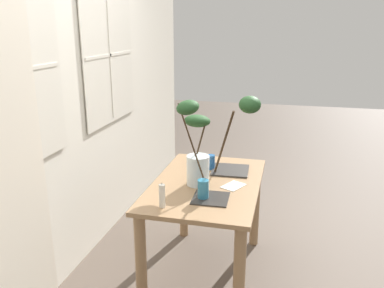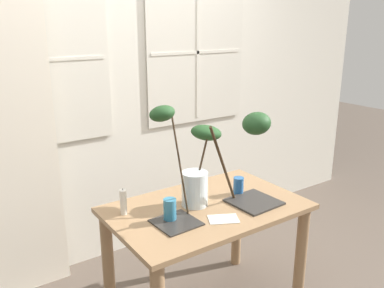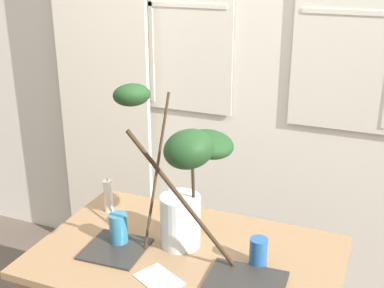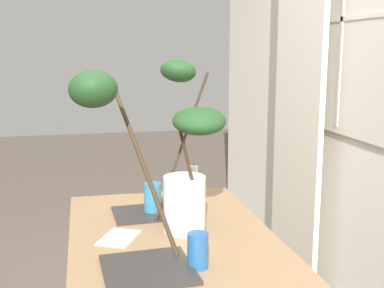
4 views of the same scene
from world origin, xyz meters
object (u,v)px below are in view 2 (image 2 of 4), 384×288
plate_square_right (254,202)px  pillar_candle (123,202)px  vase_with_branches (204,157)px  plate_square_left (176,222)px  drinking_glass_blue_right (238,186)px  dining_table (206,229)px  drinking_glass_blue_left (170,210)px

plate_square_right → pillar_candle: 0.80m
vase_with_branches → plate_square_right: size_ratio=2.38×
vase_with_branches → plate_square_left: vase_with_branches is taller
drinking_glass_blue_right → dining_table: bearing=-174.2°
dining_table → plate_square_right: bearing=-25.6°
plate_square_left → plate_square_right: bearing=-4.9°
drinking_glass_blue_left → dining_table: bearing=7.0°
vase_with_branches → drinking_glass_blue_right: 0.40m
dining_table → drinking_glass_blue_right: drinking_glass_blue_right is taller
drinking_glass_blue_right → plate_square_right: 0.17m
dining_table → vase_with_branches: bearing=178.6°
vase_with_branches → pillar_candle: 0.54m
vase_with_branches → plate_square_right: 0.44m
vase_with_branches → plate_square_right: (0.29, -0.13, -0.31)m
dining_table → pillar_candle: size_ratio=7.27×
drinking_glass_blue_right → vase_with_branches: bearing=-174.7°
drinking_glass_blue_right → plate_square_left: bearing=-168.6°
dining_table → drinking_glass_blue_left: drinking_glass_blue_left is taller
vase_with_branches → drinking_glass_blue_right: vase_with_branches is taller
dining_table → drinking_glass_blue_left: 0.36m
dining_table → pillar_candle: bearing=158.1°
vase_with_branches → drinking_glass_blue_right: size_ratio=5.82×
plate_square_left → drinking_glass_blue_left: bearing=102.2°
plate_square_left → plate_square_right: size_ratio=0.84×
dining_table → drinking_glass_blue_right: size_ratio=10.40×
dining_table → drinking_glass_blue_left: (-0.28, -0.03, 0.22)m
drinking_glass_blue_right → pillar_candle: (-0.74, 0.16, 0.02)m
dining_table → plate_square_left: bearing=-163.0°
dining_table → pillar_candle: 0.55m
dining_table → vase_with_branches: 0.47m
vase_with_branches → pillar_candle: bearing=157.3°
dining_table → plate_square_right: (0.27, -0.13, 0.16)m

